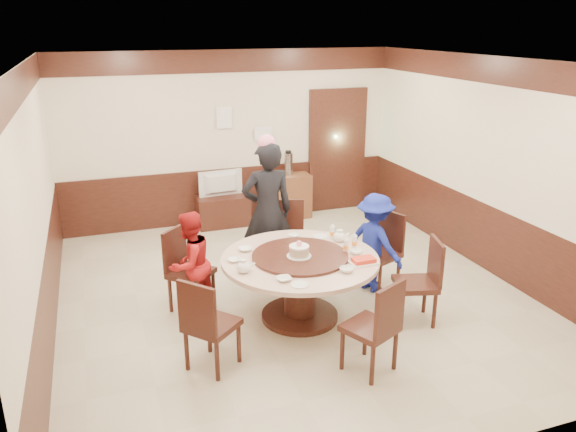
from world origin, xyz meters
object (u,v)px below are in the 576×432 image
object	(u,v)px
person_red	(190,264)
birthday_cake	(299,251)
banquet_table	(300,275)
tv_stand	(223,211)
person_blue	(375,243)
television	(222,184)
thermos	(288,164)
shrimp_platter	(364,261)
person_standing	(267,212)
side_cabinet	(287,196)

from	to	relation	value
person_red	birthday_cake	xyz separation A→B (m)	(1.10, -0.57, 0.23)
banquet_table	tv_stand	world-z (taller)	banquet_table
person_blue	tv_stand	bearing A→B (deg)	0.22
tv_stand	person_red	bearing A→B (deg)	-110.05
banquet_table	person_red	xyz separation A→B (m)	(-1.13, 0.53, 0.08)
television	thermos	bearing A→B (deg)	177.11
shrimp_platter	television	world-z (taller)	television
birthday_cake	thermos	size ratio (longest dim) A/B	0.71
banquet_table	television	xyz separation A→B (m)	(-0.11, 3.33, 0.18)
shrimp_platter	person_red	bearing A→B (deg)	151.91
person_standing	television	xyz separation A→B (m)	(-0.10, 2.16, -0.20)
person_blue	tv_stand	world-z (taller)	person_blue
banquet_table	thermos	size ratio (longest dim) A/B	4.58
banquet_table	side_cabinet	distance (m)	3.51
person_standing	tv_stand	bearing A→B (deg)	-84.40
tv_stand	person_standing	bearing A→B (deg)	-87.29
person_blue	shrimp_platter	bearing A→B (deg)	121.98
side_cabinet	television	bearing A→B (deg)	-178.47
birthday_cake	tv_stand	size ratio (longest dim) A/B	0.32
tv_stand	thermos	size ratio (longest dim) A/B	2.24
television	side_cabinet	xyz separation A→B (m)	(1.13, 0.03, -0.34)
banquet_table	person_red	distance (m)	1.25
banquet_table	side_cabinet	xyz separation A→B (m)	(1.02, 3.36, -0.16)
person_red	birthday_cake	world-z (taller)	person_red
television	tv_stand	bearing A→B (deg)	175.63
banquet_table	person_red	world-z (taller)	person_red
thermos	shrimp_platter	bearing A→B (deg)	-97.12
side_cabinet	person_red	bearing A→B (deg)	-127.20
banquet_table	television	distance (m)	3.33
person_red	shrimp_platter	world-z (taller)	person_red
banquet_table	thermos	world-z (taller)	thermos
shrimp_platter	thermos	distance (m)	3.77
birthday_cake	side_cabinet	world-z (taller)	birthday_cake
person_blue	person_red	bearing A→B (deg)	63.84
television	thermos	world-z (taller)	thermos
person_standing	person_blue	bearing A→B (deg)	148.52
thermos	person_blue	bearing A→B (deg)	-88.40
side_cabinet	shrimp_platter	bearing A→B (deg)	-96.63
birthday_cake	tv_stand	bearing A→B (deg)	91.37
person_standing	person_red	xyz separation A→B (m)	(-1.12, -0.64, -0.29)
person_blue	tv_stand	xyz separation A→B (m)	(-1.24, 2.93, -0.37)
tv_stand	thermos	bearing A→B (deg)	1.48
shrimp_platter	television	bearing A→B (deg)	100.54
person_standing	person_red	world-z (taller)	person_standing
person_red	shrimp_platter	distance (m)	1.95
person_standing	shrimp_platter	size ratio (longest dim) A/B	6.05
person_red	shrimp_platter	size ratio (longest dim) A/B	4.09
tv_stand	shrimp_platter	bearing A→B (deg)	-79.46
person_red	shrimp_platter	xyz separation A→B (m)	(1.71, -0.91, 0.16)
person_blue	thermos	distance (m)	2.98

